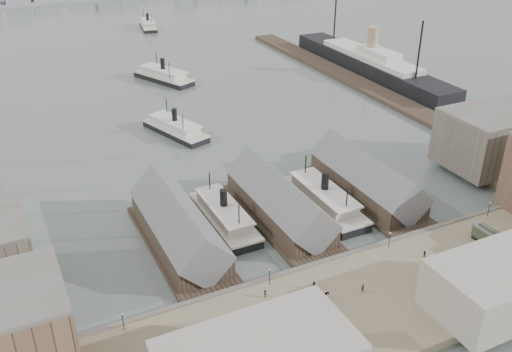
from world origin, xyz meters
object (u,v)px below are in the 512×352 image
ocean_steamer (371,63)px  tram (493,240)px  ferry_docked_west (224,215)px  horse_cart_right (465,287)px  horse_cart_center (321,297)px

ocean_steamer → tram: 134.84m
ferry_docked_west → horse_cart_right: (32.34, -47.12, 0.43)m
ocean_steamer → horse_cart_center: bearing=-129.6°
ferry_docked_west → horse_cart_center: (4.69, -37.00, 0.48)m
ferry_docked_west → horse_cart_center: ferry_docked_west is taller
horse_cart_center → ferry_docked_west: bearing=12.6°
horse_cart_center → tram: bearing=-86.4°
horse_cart_center → horse_cart_right: (27.65, -10.12, -0.05)m
horse_cart_right → tram: bearing=-58.3°
ocean_steamer → tram: bearing=-114.7°
tram → horse_cart_right: bearing=-154.1°
ferry_docked_west → horse_cart_right: ferry_docked_west is taller
ferry_docked_west → horse_cart_right: bearing=-55.5°
horse_cart_center → horse_cart_right: horse_cart_center is taller
ferry_docked_west → tram: ferry_docked_west is taller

